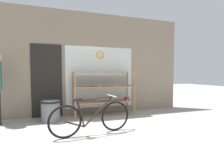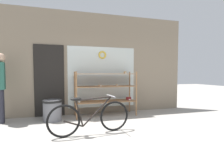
{
  "view_description": "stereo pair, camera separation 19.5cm",
  "coord_description": "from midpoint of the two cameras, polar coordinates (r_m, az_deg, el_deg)",
  "views": [
    {
      "loc": [
        -1.25,
        -2.71,
        1.25
      ],
      "look_at": [
        0.1,
        1.23,
        1.01
      ],
      "focal_mm": 28.0,
      "sensor_mm": 36.0,
      "label": 1
    },
    {
      "loc": [
        -1.06,
        -2.77,
        1.25
      ],
      "look_at": [
        0.1,
        1.23,
        1.01
      ],
      "focal_mm": 28.0,
      "sensor_mm": 36.0,
      "label": 2
    }
  ],
  "objects": [
    {
      "name": "pedestrian",
      "position": [
        5.15,
        -31.62,
        0.67
      ],
      "size": [
        0.23,
        0.35,
        1.77
      ],
      "rotation": [
        0.0,
        0.0,
        -1.4
      ],
      "color": "#282833",
      "rests_on": "ground_plane"
    },
    {
      "name": "bicycle",
      "position": [
        3.69,
        -5.62,
        -10.76
      ],
      "size": [
        1.73,
        0.46,
        0.79
      ],
      "rotation": [
        0.0,
        0.0,
        0.11
      ],
      "color": "black",
      "rests_on": "ground_plane"
    },
    {
      "name": "display_case",
      "position": [
        5.23,
        -0.84,
        -1.45
      ],
      "size": [
        1.81,
        0.59,
        1.33
      ],
      "color": "#8E6642",
      "rests_on": "ground_plane"
    },
    {
      "name": "ground_plane",
      "position": [
        3.23,
        6.47,
        -19.53
      ],
      "size": [
        30.0,
        30.0,
        0.0
      ],
      "primitive_type": "plane",
      "color": "gray"
    },
    {
      "name": "storefront_facade",
      "position": [
        5.57,
        -4.67,
        6.24
      ],
      "size": [
        6.03,
        0.13,
        3.14
      ],
      "color": "gray",
      "rests_on": "ground_plane"
    },
    {
      "name": "trash_bin",
      "position": [
        4.94,
        -17.82,
        -7.88
      ],
      "size": [
        0.51,
        0.51,
        0.56
      ],
      "color": "slate",
      "rests_on": "ground_plane"
    }
  ]
}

